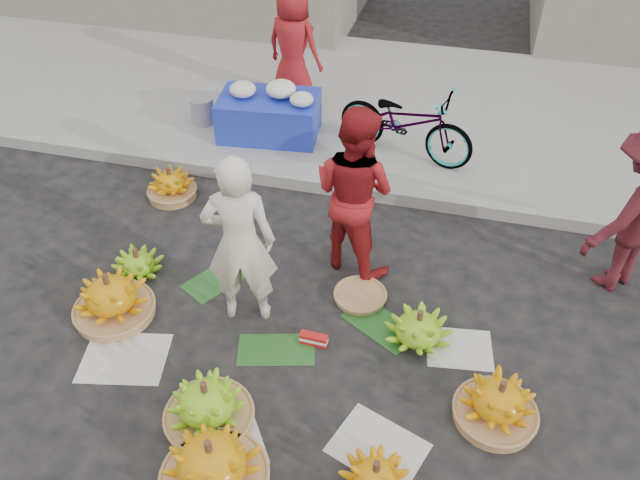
% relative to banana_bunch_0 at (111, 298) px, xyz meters
% --- Properties ---
extents(ground, '(80.00, 80.00, 0.00)m').
position_rel_banana_bunch_0_xyz_m(ground, '(1.62, 0.16, -0.21)').
color(ground, black).
rests_on(ground, ground).
extents(curb, '(40.00, 0.25, 0.15)m').
position_rel_banana_bunch_0_xyz_m(curb, '(1.62, 2.36, -0.13)').
color(curb, gray).
rests_on(curb, ground).
extents(sidewalk, '(40.00, 4.00, 0.12)m').
position_rel_banana_bunch_0_xyz_m(sidewalk, '(1.62, 4.46, -0.15)').
color(sidewalk, gray).
rests_on(sidewalk, ground).
extents(newspaper_scatter, '(3.20, 1.80, 0.00)m').
position_rel_banana_bunch_0_xyz_m(newspaper_scatter, '(1.62, -0.64, -0.20)').
color(newspaper_scatter, beige).
rests_on(newspaper_scatter, ground).
extents(banana_leaves, '(2.00, 1.00, 0.00)m').
position_rel_banana_bunch_0_xyz_m(banana_leaves, '(1.52, 0.36, -0.20)').
color(banana_leaves, '#1A4E1A').
rests_on(banana_leaves, ground).
extents(banana_bunch_0, '(0.75, 0.75, 0.47)m').
position_rel_banana_bunch_0_xyz_m(banana_bunch_0, '(0.00, 0.00, 0.00)').
color(banana_bunch_0, '#9C6D41').
rests_on(banana_bunch_0, ground).
extents(banana_bunch_1, '(0.75, 0.75, 0.46)m').
position_rel_banana_bunch_0_xyz_m(banana_bunch_1, '(1.24, -0.83, -0.01)').
color(banana_bunch_1, '#9C6D41').
rests_on(banana_bunch_1, ground).
extents(banana_bunch_2, '(0.77, 0.77, 0.50)m').
position_rel_banana_bunch_0_xyz_m(banana_bunch_2, '(1.46, -1.28, 0.01)').
color(banana_bunch_2, '#9C6D41').
rests_on(banana_bunch_2, ground).
extents(banana_bunch_3, '(0.48, 0.48, 0.29)m').
position_rel_banana_bunch_0_xyz_m(banana_bunch_3, '(2.55, -1.03, -0.08)').
color(banana_bunch_3, orange).
rests_on(banana_bunch_3, ground).
extents(banana_bunch_4, '(0.62, 0.62, 0.43)m').
position_rel_banana_bunch_0_xyz_m(banana_bunch_4, '(3.33, -0.26, -0.02)').
color(banana_bunch_4, '#9C6D41').
rests_on(banana_bunch_4, ground).
extents(banana_bunch_5, '(0.67, 0.67, 0.34)m').
position_rel_banana_bunch_0_xyz_m(banana_bunch_5, '(2.65, 0.37, -0.06)').
color(banana_bunch_5, '#64AE18').
rests_on(banana_bunch_5, ground).
extents(banana_bunch_6, '(0.55, 0.55, 0.28)m').
position_rel_banana_bunch_0_xyz_m(banana_bunch_6, '(-0.05, 0.56, -0.09)').
color(banana_bunch_6, '#64AE18').
rests_on(banana_bunch_6, ground).
extents(banana_bunch_7, '(0.52, 0.52, 0.38)m').
position_rel_banana_bunch_0_xyz_m(banana_bunch_7, '(-0.27, 1.79, -0.05)').
color(banana_bunch_7, '#9C6D41').
rests_on(banana_bunch_7, ground).
extents(basket_spare, '(0.53, 0.53, 0.05)m').
position_rel_banana_bunch_0_xyz_m(basket_spare, '(2.08, 0.74, -0.18)').
color(basket_spare, '#9C6D41').
rests_on(basket_spare, ground).
extents(incense_stack, '(0.24, 0.08, 0.10)m').
position_rel_banana_bunch_0_xyz_m(incense_stack, '(1.81, 0.11, -0.15)').
color(incense_stack, red).
rests_on(incense_stack, ground).
extents(vendor_cream, '(0.68, 0.53, 1.64)m').
position_rel_banana_bunch_0_xyz_m(vendor_cream, '(1.13, 0.32, 0.61)').
color(vendor_cream, beige).
rests_on(vendor_cream, ground).
extents(vendor_red, '(1.00, 0.90, 1.67)m').
position_rel_banana_bunch_0_xyz_m(vendor_red, '(1.89, 1.23, 0.63)').
color(vendor_red, '#AF1A1C').
rests_on(vendor_red, ground).
extents(man_striped, '(1.18, 1.17, 1.63)m').
position_rel_banana_bunch_0_xyz_m(man_striped, '(4.32, 1.57, 0.61)').
color(man_striped, maroon).
rests_on(man_striped, ground).
extents(flower_table, '(1.26, 0.87, 0.69)m').
position_rel_banana_bunch_0_xyz_m(flower_table, '(0.44, 3.17, 0.20)').
color(flower_table, '#1A2BAE').
rests_on(flower_table, sidewalk).
extents(grey_bucket, '(0.29, 0.29, 0.33)m').
position_rel_banana_bunch_0_xyz_m(grey_bucket, '(-0.49, 3.25, 0.08)').
color(grey_bucket, gray).
rests_on(grey_bucket, sidewalk).
extents(flower_vendor, '(0.87, 0.69, 1.56)m').
position_rel_banana_bunch_0_xyz_m(flower_vendor, '(0.49, 4.06, 0.69)').
color(flower_vendor, '#AF1A1C').
rests_on(flower_vendor, sidewalk).
extents(bicycle, '(1.00, 1.75, 0.87)m').
position_rel_banana_bunch_0_xyz_m(bicycle, '(2.11, 3.11, 0.35)').
color(bicycle, gray).
rests_on(bicycle, sidewalk).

